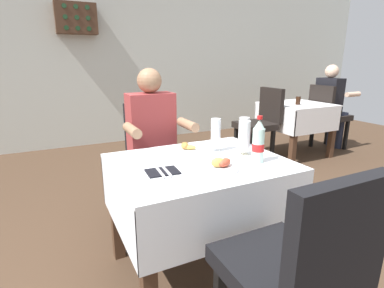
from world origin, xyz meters
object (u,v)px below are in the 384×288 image
main_dining_table (199,189)px  chair_far_diner_seat (156,154)px  background_chair_left (261,120)px  background_patron (331,102)px  beer_glass_middle (244,137)px  cola_bottle_primary (258,142)px  plate_near_camera (220,166)px  background_chair_right (327,113)px  plate_far_diner (188,149)px  beer_glass_right (244,131)px  seated_diner_far (154,140)px  wall_bottle_rack (76,18)px  beer_glass_left (216,134)px  napkin_cutlery_set (163,171)px  chair_near_camera_side (296,267)px  background_dining_table (296,117)px  background_table_tumbler (298,101)px

main_dining_table → chair_far_diner_seat: chair_far_diner_seat is taller
background_chair_left → background_patron: 1.31m
beer_glass_middle → cola_bottle_primary: size_ratio=0.80×
plate_near_camera → background_chair_right: bearing=30.8°
plate_far_diner → background_patron: bearing=24.6°
chair_far_diner_seat → beer_glass_right: chair_far_diner_seat is taller
beer_glass_middle → beer_glass_right: size_ratio=1.08×
chair_far_diner_seat → plate_near_camera: (0.03, -0.97, 0.20)m
seated_diner_far → wall_bottle_rack: 2.89m
plate_far_diner → background_chair_right: 3.27m
background_chair_left → background_patron: size_ratio=0.77×
beer_glass_left → background_chair_left: 2.15m
main_dining_table → chair_far_diner_seat: size_ratio=1.04×
seated_diner_far → background_patron: same height
beer_glass_middle → napkin_cutlery_set: bearing=-173.8°
background_chair_left → plate_near_camera: bearing=-134.1°
wall_bottle_rack → beer_glass_right: bearing=-77.9°
seated_diner_far → chair_far_diner_seat: bearing=66.0°
main_dining_table → plate_far_diner: size_ratio=4.01×
chair_near_camera_side → background_dining_table: size_ratio=1.17×
background_chair_left → background_chair_right: 1.25m
cola_bottle_primary → background_chair_left: bearing=50.5°
seated_diner_far → beer_glass_left: seated_diner_far is taller
plate_near_camera → background_dining_table: bearing=37.1°
beer_glass_right → background_chair_right: background_chair_right is taller
chair_far_diner_seat → chair_near_camera_side: size_ratio=1.00×
beer_glass_right → background_dining_table: 2.43m
beer_glass_left → main_dining_table: bearing=-145.0°
seated_diner_far → cola_bottle_primary: seated_diner_far is taller
beer_glass_middle → beer_glass_right: beer_glass_middle is taller
plate_near_camera → beer_glass_left: size_ratio=1.01×
wall_bottle_rack → chair_far_diner_seat: bearing=-84.2°
plate_far_diner → background_chair_left: background_chair_left is taller
chair_near_camera_side → background_chair_left: size_ratio=1.00×
beer_glass_left → beer_glass_right: beer_glass_left is taller
cola_bottle_primary → wall_bottle_rack: bearing=99.0°
plate_near_camera → cola_bottle_primary: (0.26, 0.01, 0.10)m
beer_glass_middle → seated_diner_far: bearing=116.8°
background_dining_table → beer_glass_middle: bearing=-142.1°
chair_far_diner_seat → background_patron: background_patron is taller
plate_far_diner → background_dining_table: (2.34, 1.38, -0.21)m
beer_glass_right → cola_bottle_primary: (-0.13, -0.32, 0.01)m
plate_far_diner → background_table_tumbler: 2.61m
chair_near_camera_side → background_table_tumbler: bearing=45.1°
plate_far_diner → beer_glass_left: beer_glass_left is taller
cola_bottle_primary → background_patron: size_ratio=0.22×
beer_glass_middle → background_dining_table: size_ratio=0.26×
plate_near_camera → plate_far_diner: (-0.01, 0.38, -0.01)m
plate_near_camera → beer_glass_left: bearing=63.4°
background_dining_table → background_patron: size_ratio=0.66×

